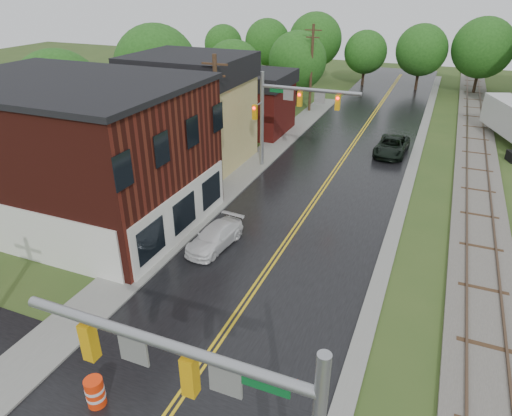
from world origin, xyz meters
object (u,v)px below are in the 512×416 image
Objects in this scene: brick_building at (75,152)px; tree_left_c at (234,71)px; utility_pole_b at (217,122)px; utility_pole_c at (311,67)px; traffic_signal_far at (290,105)px; tree_left_e at (298,62)px; construction_barrel at (95,392)px; pickup_white at (215,237)px; tree_left_a at (61,98)px; tree_left_b at (157,69)px; traffic_signal_near at (222,404)px; suv_dark at (392,146)px.

brick_building is 1.87× the size of tree_left_c.
utility_pole_c is at bearing 90.00° from utility_pole_b.
traffic_signal_far is 0.96× the size of tree_left_c.
tree_left_e is (-2.05, 1.90, 0.09)m from utility_pole_c.
brick_building reaches higher than construction_barrel.
tree_left_c is 1.87× the size of pickup_white.
tree_left_a reaches higher than tree_left_c.
construction_barrel is (17.35, -17.90, -4.55)m from tree_left_a.
tree_left_b is at bearing 78.69° from tree_left_a.
brick_building is 1.65× the size of tree_left_a.
traffic_signal_near is 0.82× the size of utility_pole_c.
tree_left_c reaches higher than pickup_white.
tree_left_b is at bearing -132.39° from utility_pole_c.
utility_pole_c reaches higher than pickup_white.
tree_left_a is at bearing -101.31° from tree_left_b.
tree_left_a is at bearing 134.10° from construction_barrel.
construction_barrel is (4.30, -18.00, -4.15)m from utility_pole_b.
traffic_signal_far is 17.16m from tree_left_a.
construction_barrel is at bearing -98.73° from suv_dark.
suv_dark is 4.51× the size of construction_barrel.
tree_left_a reaches higher than pickup_white.
tree_left_c is at bearing 71.57° from tree_left_a.
tree_left_b is at bearing -116.56° from tree_left_c.
tree_left_e is at bearing 106.32° from pickup_white.
traffic_signal_far is 6.46× the size of construction_barrel.
tree_left_a is 18.98m from tree_left_c.
utility_pole_c is at bearing 103.74° from traffic_signal_near.
traffic_signal_far is 0.76× the size of tree_left_b.
utility_pole_b and utility_pole_c have the same top height.
tree_left_c is (4.00, 8.00, -1.21)m from tree_left_b.
traffic_signal_near is 1.00× the size of traffic_signal_far.
pickup_white is 10.87m from construction_barrel.
utility_pole_c is at bearing 136.74° from suv_dark.
tree_left_b is (-5.36, 16.90, 1.57)m from brick_building.
tree_left_b is 1.27× the size of tree_left_c.
utility_pole_b is 22.00m from utility_pole_c.
utility_pole_c is at bearing 47.61° from tree_left_b.
utility_pole_b is at bearing -90.00° from utility_pole_c.
utility_pole_b is at bearing 121.41° from pickup_white.
tree_left_e is (-5.38, 18.90, -0.16)m from traffic_signal_far.
brick_building reaches higher than traffic_signal_near.
utility_pole_b is (-10.27, 20.00, -0.25)m from traffic_signal_near.
pickup_white is at bearing -107.63° from suv_dark.
traffic_signal_near is at bearing -39.17° from brick_building.
utility_pole_c is 8.16m from tree_left_c.
tree_left_b is at bearing -122.74° from tree_left_e.
tree_left_c is (-10.38, 12.90, -0.46)m from traffic_signal_far.
construction_barrel is at bearing -78.39° from pickup_white.
tree_left_b is at bearing 161.19° from traffic_signal_far.
tree_left_e is 2.00× the size of pickup_white.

